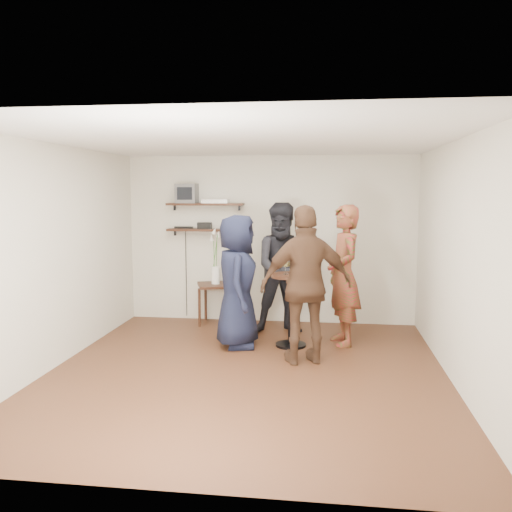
{
  "coord_description": "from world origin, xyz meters",
  "views": [
    {
      "loc": [
        0.89,
        -5.89,
        2.05
      ],
      "look_at": [
        0.06,
        0.4,
        1.29
      ],
      "focal_mm": 38.0,
      "sensor_mm": 36.0,
      "label": 1
    }
  ],
  "objects": [
    {
      "name": "person_navy",
      "position": [
        -0.28,
        1.03,
        0.88
      ],
      "size": [
        0.67,
        0.93,
        1.75
      ],
      "primitive_type": "imported",
      "rotation": [
        0.0,
        0.0,
        1.72
      ],
      "color": "black",
      "rests_on": "room"
    },
    {
      "name": "side_table",
      "position": [
        -0.81,
        2.2,
        0.53
      ],
      "size": [
        0.66,
        0.66,
        0.63
      ],
      "rotation": [
        0.0,
        0.0,
        0.32
      ],
      "color": "black",
      "rests_on": "room"
    },
    {
      "name": "crt_monitor",
      "position": [
        -1.29,
        2.38,
        2.02
      ],
      "size": [
        0.32,
        0.3,
        0.3
      ],
      "primitive_type": "cube",
      "color": "#59595B",
      "rests_on": "shelf_upper"
    },
    {
      "name": "wine_glass_fr",
      "position": [
        0.49,
        1.12,
        1.1
      ],
      "size": [
        0.06,
        0.06,
        0.19
      ],
      "color": "silver",
      "rests_on": "drinks_table"
    },
    {
      "name": "power_strip",
      "position": [
        -1.36,
        2.42,
        1.48
      ],
      "size": [
        0.3,
        0.05,
        0.03
      ],
      "primitive_type": "cube",
      "color": "black",
      "rests_on": "shelf_lower"
    },
    {
      "name": "radio",
      "position": [
        -1.01,
        2.38,
        1.52
      ],
      "size": [
        0.22,
        0.1,
        0.1
      ],
      "primitive_type": "cube",
      "color": "black",
      "rests_on": "shelf_lower"
    },
    {
      "name": "wine_glass_br",
      "position": [
        0.47,
        1.15,
        1.1
      ],
      "size": [
        0.06,
        0.06,
        0.19
      ],
      "color": "silver",
      "rests_on": "drinks_table"
    },
    {
      "name": "shelf_upper",
      "position": [
        -1.0,
        2.38,
        1.85
      ],
      "size": [
        1.2,
        0.25,
        0.04
      ],
      "primitive_type": "cube",
      "color": "black",
      "rests_on": "room"
    },
    {
      "name": "vase_lilies",
      "position": [
        -0.81,
        2.2,
        0.91
      ],
      "size": [
        0.19,
        0.19,
        0.89
      ],
      "rotation": [
        0.0,
        0.0,
        0.32
      ],
      "color": "white",
      "rests_on": "side_table"
    },
    {
      "name": "shelf_lower",
      "position": [
        -1.0,
        2.38,
        1.45
      ],
      "size": [
        1.2,
        0.25,
        0.04
      ],
      "primitive_type": "cube",
      "color": "black",
      "rests_on": "room"
    },
    {
      "name": "person_plaid",
      "position": [
        1.11,
        1.33,
        0.94
      ],
      "size": [
        0.62,
        0.78,
        1.88
      ],
      "primitive_type": "imported",
      "rotation": [
        0.0,
        0.0,
        -1.3
      ],
      "color": "red",
      "rests_on": "room"
    },
    {
      "name": "drinks_table",
      "position": [
        0.43,
        1.13,
        0.62
      ],
      "size": [
        0.53,
        0.53,
        0.97
      ],
      "color": "black",
      "rests_on": "room"
    },
    {
      "name": "person_brown",
      "position": [
        0.65,
        0.46,
        0.95
      ],
      "size": [
        1.2,
        0.79,
        1.9
      ],
      "primitive_type": "imported",
      "rotation": [
        0.0,
        0.0,
        3.46
      ],
      "color": "#4A2F1F",
      "rests_on": "room"
    },
    {
      "name": "person_dark",
      "position": [
        0.28,
        1.83,
        0.95
      ],
      "size": [
        1.05,
        0.89,
        1.89
      ],
      "primitive_type": "imported",
      "rotation": [
        0.0,
        0.0,
        0.2
      ],
      "color": "black",
      "rests_on": "room"
    },
    {
      "name": "wine_glass_bl",
      "position": [
        0.4,
        1.2,
        1.11
      ],
      "size": [
        0.07,
        0.07,
        0.2
      ],
      "color": "silver",
      "rests_on": "drinks_table"
    },
    {
      "name": "dvd_deck",
      "position": [
        -0.83,
        2.38,
        1.9
      ],
      "size": [
        0.4,
        0.24,
        0.06
      ],
      "primitive_type": "cube",
      "color": "silver",
      "rests_on": "shelf_upper"
    },
    {
      "name": "room",
      "position": [
        0.0,
        0.0,
        1.3
      ],
      "size": [
        4.58,
        5.08,
        2.68
      ],
      "color": "#462316",
      "rests_on": "ground"
    },
    {
      "name": "wine_glass_fl",
      "position": [
        0.35,
        1.1,
        1.12
      ],
      "size": [
        0.07,
        0.07,
        0.22
      ],
      "color": "silver",
      "rests_on": "drinks_table"
    }
  ]
}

